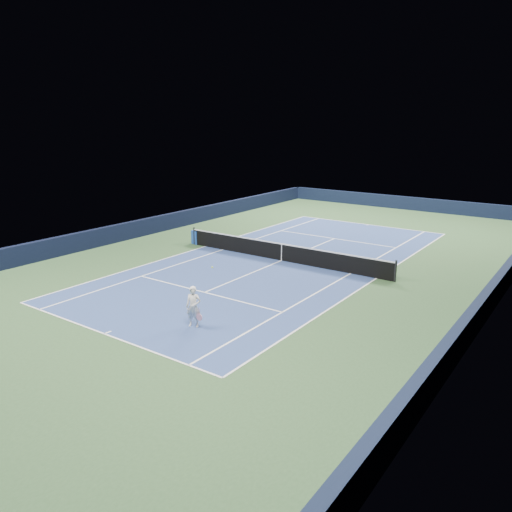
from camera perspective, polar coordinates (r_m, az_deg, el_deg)
The scene contains 19 objects.
ground at distance 27.36m, azimuth 2.94°, elevation -0.53°, with size 40.00×40.00×0.00m, color #2C4A28.
wall_far at distance 44.90m, azimuth 16.75°, elevation 5.82°, with size 22.00×0.35×1.10m, color black.
wall_right at distance 23.53m, azimuth 25.82°, elevation -3.36°, with size 0.35×40.00×1.10m, color black.
wall_left at distance 34.10m, azimuth -12.60°, elevation 3.25°, with size 0.35×40.00×1.10m, color black.
court_surface at distance 27.36m, azimuth 2.94°, elevation -0.53°, with size 10.97×23.77×0.01m, color navy.
baseline_far at distance 37.67m, azimuth 12.72°, elevation 3.53°, with size 10.97×0.08×0.00m, color white.
baseline_near at distance 19.00m, azimuth -16.94°, elevation -8.50°, with size 10.97×0.08×0.00m, color white.
sideline_doubles_right at distance 24.99m, azimuth 13.61°, elevation -2.49°, with size 0.08×23.77×0.00m, color white.
sideline_doubles_left at distance 30.55m, azimuth -5.77°, elevation 1.11°, with size 0.08×23.77×0.00m, color white.
sideline_singles_right at distance 25.49m, azimuth 10.76°, elevation -1.97°, with size 0.08×23.77×0.00m, color white.
sideline_singles_left at distance 29.69m, azimuth -3.78°, elevation 0.74°, with size 0.08×23.77×0.00m, color white.
service_line_far at distance 32.78m, azimuth 8.96°, elevation 1.98°, with size 8.23×0.08×0.00m, color white.
service_line_near at distance 22.47m, azimuth -5.90°, elevation -4.15°, with size 8.23×0.08×0.00m, color white.
center_service_line at distance 27.36m, azimuth 2.94°, elevation -0.51°, with size 0.08×12.80×0.00m, color white.
center_mark_far at distance 37.53m, azimuth 12.63°, elevation 3.49°, with size 0.08×0.30×0.00m, color white.
center_mark_near at distance 19.08m, azimuth -16.59°, elevation -8.37°, with size 0.08×0.30×0.00m, color white.
tennis_net at distance 27.23m, azimuth 2.95°, elevation 0.49°, with size 12.90×0.10×1.07m.
sponsor_cube at distance 31.20m, azimuth -6.79°, elevation 2.17°, with size 0.61×0.54×0.84m.
tennis_player at distance 18.68m, azimuth -7.15°, elevation -5.77°, with size 0.79×1.32×2.11m.
Camera 1 is at (14.07, -22.25, 7.47)m, focal length 35.00 mm.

